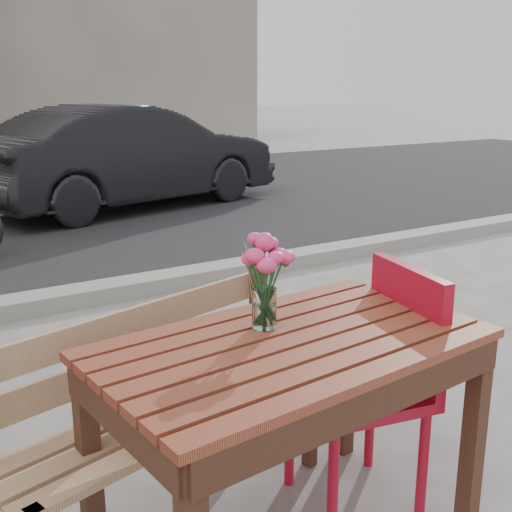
# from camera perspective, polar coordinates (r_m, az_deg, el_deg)

# --- Properties ---
(main_table) EXTENTS (1.28, 0.82, 0.75)m
(main_table) POSITION_cam_1_polar(r_m,az_deg,el_deg) (2.05, 3.16, -10.60)
(main_table) COLOR maroon
(main_table) RESTS_ON ground
(main_bench) EXTENTS (1.35, 0.70, 0.81)m
(main_bench) POSITION_cam_1_polar(r_m,az_deg,el_deg) (2.32, -8.88, -11.38)
(main_bench) COLOR #92664B
(main_bench) RESTS_ON ground
(red_chair) EXTENTS (0.52, 0.52, 0.89)m
(red_chair) POSITION_cam_1_polar(r_m,az_deg,el_deg) (2.39, 10.72, -9.92)
(red_chair) COLOR #A10C20
(red_chair) RESTS_ON ground
(main_vase) EXTENTS (0.17, 0.17, 0.31)m
(main_vase) POSITION_cam_1_polar(r_m,az_deg,el_deg) (2.03, 0.75, -1.20)
(main_vase) COLOR white
(main_vase) RESTS_ON main_table
(parked_car) EXTENTS (4.10, 2.23, 1.28)m
(parked_car) POSITION_cam_1_polar(r_m,az_deg,el_deg) (8.32, -11.06, 8.67)
(parked_car) COLOR black
(parked_car) RESTS_ON ground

